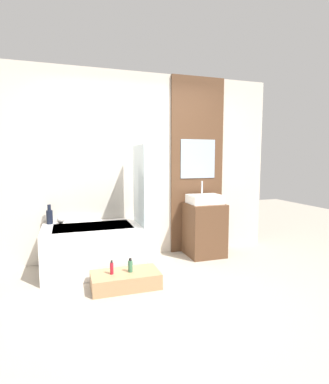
% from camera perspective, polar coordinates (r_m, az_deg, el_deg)
% --- Properties ---
extents(ground_plane, '(12.00, 12.00, 0.00)m').
position_cam_1_polar(ground_plane, '(3.11, 0.95, -20.56)').
color(ground_plane, '#A39989').
extents(wall_tiled_back, '(4.20, 0.06, 2.60)m').
position_cam_1_polar(wall_tiled_back, '(4.29, -5.90, 4.93)').
color(wall_tiled_back, beige).
rests_on(wall_tiled_back, ground_plane).
extents(wall_wood_accent, '(0.83, 0.04, 2.60)m').
position_cam_1_polar(wall_wood_accent, '(4.55, 6.27, 5.08)').
color(wall_wood_accent, brown).
rests_on(wall_wood_accent, ground_plane).
extents(bathtub, '(1.22, 0.76, 0.57)m').
position_cam_1_polar(bathtub, '(3.94, -13.37, -10.32)').
color(bathtub, white).
rests_on(bathtub, ground_plane).
extents(glass_shower_screen, '(0.01, 0.60, 1.01)m').
position_cam_1_polar(glass_shower_screen, '(3.82, -4.92, 1.35)').
color(glass_shower_screen, silver).
rests_on(glass_shower_screen, bathtub).
extents(wooden_step_bench, '(0.74, 0.39, 0.17)m').
position_cam_1_polar(wooden_step_bench, '(3.44, -7.43, -16.26)').
color(wooden_step_bench, '#A87F56').
rests_on(wooden_step_bench, ground_plane).
extents(vanity_cabinet, '(0.51, 0.51, 0.76)m').
position_cam_1_polar(vanity_cabinet, '(4.42, 7.58, -7.07)').
color(vanity_cabinet, brown).
rests_on(vanity_cabinet, ground_plane).
extents(sink, '(0.46, 0.36, 0.32)m').
position_cam_1_polar(sink, '(4.34, 7.66, -1.34)').
color(sink, white).
rests_on(sink, vanity_cabinet).
extents(vase_tall_dark, '(0.08, 0.08, 0.25)m').
position_cam_1_polar(vase_tall_dark, '(4.13, -21.06, -4.31)').
color(vase_tall_dark, black).
rests_on(vase_tall_dark, bathtub).
extents(vase_round_light, '(0.10, 0.10, 0.10)m').
position_cam_1_polar(vase_round_light, '(4.13, -19.14, -5.02)').
color(vase_round_light, silver).
rests_on(vase_round_light, bathtub).
extents(bottle_soap_primary, '(0.04, 0.04, 0.15)m').
position_cam_1_polar(bottle_soap_primary, '(3.37, -10.02, -14.07)').
color(bottle_soap_primary, '#B21928').
rests_on(bottle_soap_primary, wooden_step_bench).
extents(bottle_soap_secondary, '(0.05, 0.05, 0.15)m').
position_cam_1_polar(bottle_soap_secondary, '(3.40, -6.53, -13.80)').
color(bottle_soap_secondary, '#38704C').
rests_on(bottle_soap_secondary, wooden_step_bench).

